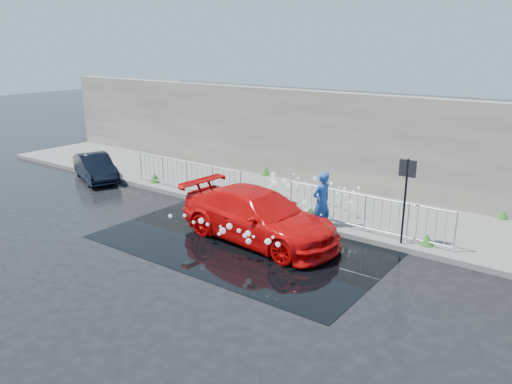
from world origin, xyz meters
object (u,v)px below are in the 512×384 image
red_car (259,216)px  person (321,202)px  sign_post (406,188)px  dark_car (95,167)px

red_car → person: size_ratio=2.72×
sign_post → person: 2.56m
dark_car → red_car: bearing=-75.3°
red_car → person: 1.99m
red_car → person: (1.06, 1.67, 0.19)m
red_car → dark_car: 9.21m
sign_post → dark_car: 12.66m
sign_post → dark_car: size_ratio=0.78×
red_car → dark_car: red_car is taller
dark_car → person: size_ratio=1.77×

